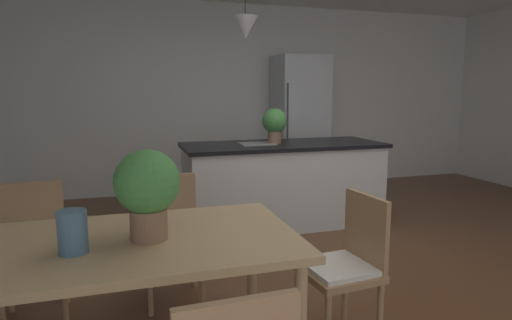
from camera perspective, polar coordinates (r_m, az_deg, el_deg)
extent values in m
cube|color=brown|center=(3.68, 11.39, -14.67)|extent=(10.00, 8.40, 0.04)
cube|color=white|center=(6.42, -2.29, 8.20)|extent=(10.00, 0.12, 2.70)
cube|color=tan|center=(2.20, -20.59, -10.80)|extent=(1.93, 0.94, 0.04)
cylinder|color=tan|center=(2.79, -0.55, -13.89)|extent=(0.06, 0.06, 0.73)
cube|color=#A87F56|center=(3.05, -11.07, -10.64)|extent=(0.40, 0.40, 0.04)
cube|color=white|center=(3.04, -11.09, -10.02)|extent=(0.36, 0.36, 0.03)
cube|color=#A87F56|center=(3.15, -11.53, -5.62)|extent=(0.38, 0.03, 0.42)
cylinder|color=#A87F56|center=(3.00, -7.24, -15.55)|extent=(0.04, 0.04, 0.41)
cylinder|color=#A87F56|center=(2.97, -13.99, -16.02)|extent=(0.04, 0.04, 0.41)
cylinder|color=#A87F56|center=(3.31, -8.24, -13.14)|extent=(0.04, 0.04, 0.41)
cylinder|color=#A87F56|center=(3.28, -14.29, -13.53)|extent=(0.04, 0.04, 0.41)
cube|color=#A87F56|center=(2.57, 10.94, -14.52)|extent=(0.44, 0.44, 0.04)
cube|color=white|center=(2.55, 10.96, -13.80)|extent=(0.39, 0.39, 0.03)
cube|color=#A87F56|center=(2.58, 14.47, -9.03)|extent=(0.07, 0.38, 0.42)
cylinder|color=#A87F56|center=(2.72, 5.55, -18.27)|extent=(0.04, 0.04, 0.41)
cylinder|color=#A87F56|center=(2.64, 16.21, -19.52)|extent=(0.04, 0.04, 0.41)
cylinder|color=#A87F56|center=(2.88, 11.81, -16.79)|extent=(0.04, 0.04, 0.41)
cube|color=#A87F56|center=(3.09, -27.63, -11.25)|extent=(0.44, 0.44, 0.04)
cube|color=white|center=(3.08, -27.68, -10.64)|extent=(0.39, 0.39, 0.03)
cube|color=#A87F56|center=(3.20, -27.68, -6.28)|extent=(0.38, 0.07, 0.42)
cylinder|color=#A87F56|center=(3.01, -24.22, -16.21)|extent=(0.04, 0.04, 0.41)
cylinder|color=#A87F56|center=(3.04, -30.89, -16.43)|extent=(0.04, 0.04, 0.41)
cylinder|color=#A87F56|center=(3.32, -24.09, -13.77)|extent=(0.04, 0.04, 0.41)
cylinder|color=#A87F56|center=(3.35, -30.08, -14.01)|extent=(0.04, 0.04, 0.41)
cube|color=silver|center=(4.71, 3.58, -3.32)|extent=(2.10, 0.80, 0.88)
cube|color=black|center=(4.63, 3.63, 2.00)|extent=(2.16, 0.86, 0.04)
cube|color=gray|center=(4.53, 0.13, 2.19)|extent=(0.36, 0.30, 0.01)
cube|color=silver|center=(6.32, 5.84, 4.80)|extent=(0.72, 0.64, 1.96)
cylinder|color=#4C4C4C|center=(5.88, 4.25, 4.51)|extent=(0.02, 0.02, 1.18)
cone|color=#B7B7B7|center=(4.51, -1.45, 17.24)|extent=(0.26, 0.26, 0.23)
cylinder|color=#8C664C|center=(4.59, 2.48, 3.03)|extent=(0.14, 0.14, 0.13)
sphere|color=#478C42|center=(4.57, 2.50, 5.26)|extent=(0.27, 0.27, 0.27)
cylinder|color=#8C664C|center=(2.14, -14.13, -8.32)|extent=(0.18, 0.18, 0.15)
sphere|color=#478C42|center=(2.09, -14.35, -2.86)|extent=(0.31, 0.31, 0.31)
cylinder|color=slate|center=(2.07, -23.31, -8.82)|extent=(0.13, 0.13, 0.19)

